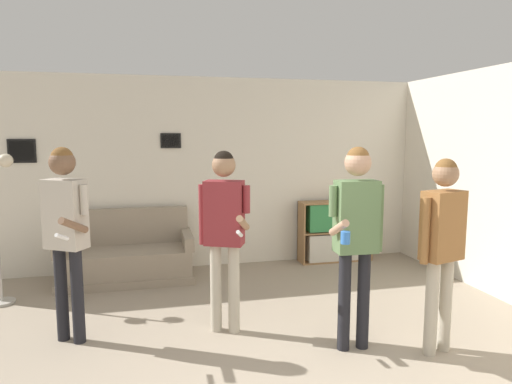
{
  "coord_description": "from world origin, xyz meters",
  "views": [
    {
      "loc": [
        -0.84,
        -2.24,
        1.93
      ],
      "look_at": [
        0.19,
        2.11,
        1.34
      ],
      "focal_mm": 32.0,
      "sensor_mm": 36.0,
      "label": 1
    }
  ],
  "objects_px": {
    "bottle_on_floor": "(78,292)",
    "person_watcher_holding_cup": "(356,225)",
    "person_player_foreground_center": "(224,221)",
    "person_spectator_near_bookshelf": "(442,235)",
    "person_player_foreground_left": "(65,222)",
    "couch": "(127,257)",
    "bookshelf": "(335,231)"
  },
  "relations": [
    {
      "from": "person_player_foreground_left",
      "to": "bottle_on_floor",
      "type": "relative_size",
      "value": 6.6
    },
    {
      "from": "bookshelf",
      "to": "bottle_on_floor",
      "type": "distance_m",
      "value": 3.67
    },
    {
      "from": "person_player_foreground_center",
      "to": "bookshelf",
      "type": "bearing_deg",
      "value": 45.54
    },
    {
      "from": "person_player_foreground_left",
      "to": "bottle_on_floor",
      "type": "xyz_separation_m",
      "value": [
        -0.08,
        1.08,
        -1.02
      ]
    },
    {
      "from": "couch",
      "to": "person_spectator_near_bookshelf",
      "type": "xyz_separation_m",
      "value": [
        2.74,
        -2.73,
        0.76
      ]
    },
    {
      "from": "couch",
      "to": "bookshelf",
      "type": "height_order",
      "value": "bookshelf"
    },
    {
      "from": "person_player_foreground_left",
      "to": "person_watcher_holding_cup",
      "type": "xyz_separation_m",
      "value": [
        2.49,
        -0.74,
        0.01
      ]
    },
    {
      "from": "person_watcher_holding_cup",
      "to": "person_player_foreground_left",
      "type": "bearing_deg",
      "value": 163.38
    },
    {
      "from": "couch",
      "to": "person_spectator_near_bookshelf",
      "type": "distance_m",
      "value": 3.94
    },
    {
      "from": "bookshelf",
      "to": "person_watcher_holding_cup",
      "type": "xyz_separation_m",
      "value": [
        -0.97,
        -2.69,
        0.68
      ]
    },
    {
      "from": "bookshelf",
      "to": "person_watcher_holding_cup",
      "type": "relative_size",
      "value": 0.61
    },
    {
      "from": "bookshelf",
      "to": "couch",
      "type": "bearing_deg",
      "value": -176.32
    },
    {
      "from": "person_player_foreground_center",
      "to": "person_watcher_holding_cup",
      "type": "bearing_deg",
      "value": -30.39
    },
    {
      "from": "couch",
      "to": "bottle_on_floor",
      "type": "bearing_deg",
      "value": -127.66
    },
    {
      "from": "person_player_foreground_left",
      "to": "couch",
      "type": "bearing_deg",
      "value": 76.03
    },
    {
      "from": "person_player_foreground_left",
      "to": "person_player_foreground_center",
      "type": "height_order",
      "value": "person_player_foreground_left"
    },
    {
      "from": "bookshelf",
      "to": "person_watcher_holding_cup",
      "type": "distance_m",
      "value": 2.94
    },
    {
      "from": "bottle_on_floor",
      "to": "person_watcher_holding_cup",
      "type": "bearing_deg",
      "value": -35.33
    },
    {
      "from": "couch",
      "to": "person_spectator_near_bookshelf",
      "type": "height_order",
      "value": "person_spectator_near_bookshelf"
    },
    {
      "from": "person_player_foreground_left",
      "to": "bottle_on_floor",
      "type": "height_order",
      "value": "person_player_foreground_left"
    },
    {
      "from": "person_spectator_near_bookshelf",
      "to": "person_player_foreground_left",
      "type": "bearing_deg",
      "value": 162.96
    },
    {
      "from": "bookshelf",
      "to": "bottle_on_floor",
      "type": "xyz_separation_m",
      "value": [
        -3.54,
        -0.87,
        -0.35
      ]
    },
    {
      "from": "couch",
      "to": "person_player_foreground_center",
      "type": "relative_size",
      "value": 0.96
    },
    {
      "from": "person_player_foreground_center",
      "to": "person_spectator_near_bookshelf",
      "type": "height_order",
      "value": "person_player_foreground_center"
    },
    {
      "from": "person_spectator_near_bookshelf",
      "to": "bookshelf",
      "type": "bearing_deg",
      "value": 84.49
    },
    {
      "from": "couch",
      "to": "person_player_foreground_left",
      "type": "relative_size",
      "value": 0.94
    },
    {
      "from": "bottle_on_floor",
      "to": "couch",
      "type": "bearing_deg",
      "value": 52.34
    },
    {
      "from": "person_spectator_near_bookshelf",
      "to": "bottle_on_floor",
      "type": "height_order",
      "value": "person_spectator_near_bookshelf"
    },
    {
      "from": "couch",
      "to": "person_player_foreground_center",
      "type": "distance_m",
      "value": 2.27
    },
    {
      "from": "person_watcher_holding_cup",
      "to": "person_spectator_near_bookshelf",
      "type": "relative_size",
      "value": 1.06
    },
    {
      "from": "couch",
      "to": "bookshelf",
      "type": "distance_m",
      "value": 3.03
    },
    {
      "from": "person_player_foreground_center",
      "to": "person_spectator_near_bookshelf",
      "type": "xyz_separation_m",
      "value": [
        1.75,
        -0.85,
        -0.04
      ]
    }
  ]
}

